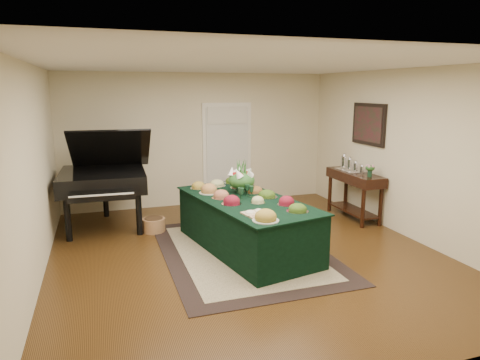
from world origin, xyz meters
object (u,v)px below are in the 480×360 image
object	(u,v)px
buffet_table	(246,224)
floral_centerpiece	(242,177)
grand_piano	(104,179)
mahogany_sideboard	(355,183)

from	to	relation	value
buffet_table	floral_centerpiece	distance (m)	0.76
floral_centerpiece	buffet_table	bearing A→B (deg)	-98.84
buffet_table	floral_centerpiece	world-z (taller)	floral_centerpiece
floral_centerpiece	grand_piano	bearing A→B (deg)	145.85
mahogany_sideboard	floral_centerpiece	bearing A→B (deg)	-168.36
grand_piano	mahogany_sideboard	size ratio (longest dim) A/B	1.32
grand_piano	mahogany_sideboard	bearing A→B (deg)	-11.44
grand_piano	mahogany_sideboard	world-z (taller)	grand_piano
floral_centerpiece	mahogany_sideboard	xyz separation A→B (m)	(2.38, 0.49, -0.36)
grand_piano	buffet_table	bearing A→B (deg)	-42.00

